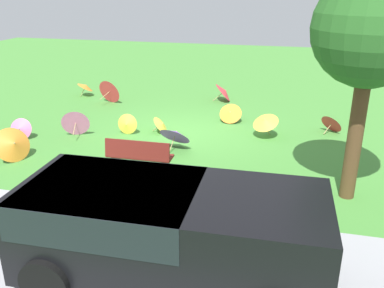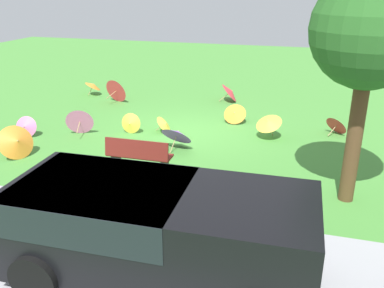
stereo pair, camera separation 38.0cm
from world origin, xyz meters
name	(u,v)px [view 1 (the left image)]	position (x,y,z in m)	size (l,w,h in m)	color
ground	(182,133)	(0.00, 0.00, 0.00)	(40.00, 40.00, 0.00)	#478C38
road_strip	(77,263)	(0.00, 6.69, 0.00)	(40.00, 4.02, 0.01)	#9E9EA3
van_dark	(161,226)	(-1.48, 6.63, 0.91)	(4.64, 2.21, 1.53)	black
park_bench	(139,156)	(0.20, 3.14, 0.47)	(1.61, 0.50, 0.90)	maroon
shade_tree	(371,32)	(-4.59, 3.13, 3.51)	(2.25, 2.25, 4.69)	brown
parasol_red_0	(224,91)	(-0.66, -3.98, 0.39)	(0.86, 0.99, 0.76)	tan
parasol_yellow_0	(265,121)	(-2.54, -0.19, 0.51)	(1.05, 1.04, 0.77)	tan
parasol_red_1	(333,122)	(-4.55, -1.15, 0.32)	(0.87, 0.84, 0.65)	tan
parasol_yellow_1	(127,124)	(1.60, 0.52, 0.32)	(0.63, 0.50, 0.64)	tan
parasol_red_3	(111,91)	(3.57, -2.72, 0.48)	(1.03, 0.99, 0.95)	tan
parasol_yellow_2	(161,124)	(0.62, 0.12, 0.26)	(0.53, 0.62, 0.52)	tan
parasol_orange_1	(230,113)	(-1.31, -1.37, 0.34)	(0.75, 0.66, 0.65)	tan
parasol_orange_2	(13,144)	(3.68, 3.14, 0.46)	(1.03, 1.12, 0.92)	tan
parasol_pink_1	(20,129)	(4.49, 1.73, 0.33)	(0.71, 0.66, 0.66)	tan
parasol_purple_2	(176,134)	(-0.20, 1.34, 0.44)	(1.03, 0.95, 0.80)	tan
parasol_orange_3	(86,86)	(5.00, -3.40, 0.42)	(0.87, 0.88, 0.63)	tan
parasol_pink_2	(76,122)	(3.05, 1.00, 0.42)	(0.92, 0.92, 0.85)	tan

